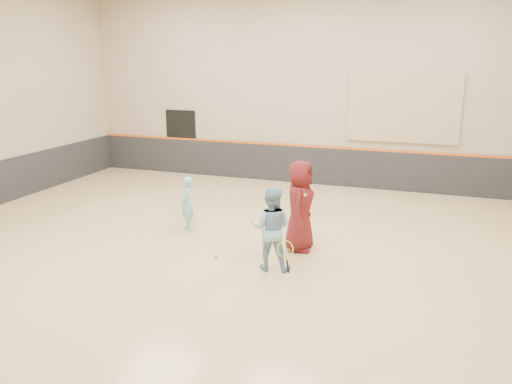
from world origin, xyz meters
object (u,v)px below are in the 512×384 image
(instructor, at_px, (271,229))
(young_man, at_px, (300,206))
(spare_racket, at_px, (266,196))
(girl, at_px, (187,204))

(instructor, height_order, young_man, young_man)
(young_man, distance_m, spare_racket, 4.15)
(instructor, xyz_separation_m, spare_racket, (-1.64, 4.72, -0.76))
(girl, height_order, instructor, instructor)
(girl, xyz_separation_m, young_man, (2.78, -0.30, 0.31))
(girl, relative_size, instructor, 0.80)
(girl, height_order, spare_racket, girl)
(instructor, relative_size, young_man, 0.85)
(young_man, xyz_separation_m, spare_racket, (-1.91, 3.57, -0.90))
(instructor, xyz_separation_m, young_man, (0.27, 1.15, 0.15))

